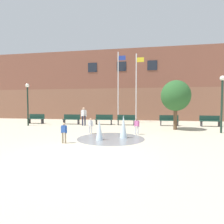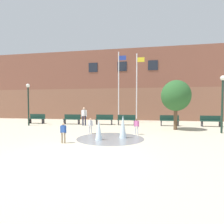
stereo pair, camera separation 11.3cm
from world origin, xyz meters
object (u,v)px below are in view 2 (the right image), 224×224
(park_bench_near_trashcan, at_px, (169,120))
(child_with_pink_shirt, at_px, (90,124))
(park_bench_center, at_px, (104,119))
(park_bench_under_right_flagpole, at_px, (126,120))
(lamp_post_right_lane, at_px, (222,95))
(park_bench_under_left_flagpole, at_px, (72,119))
(park_bench_far_left, at_px, (37,118))
(adult_watching, at_px, (84,115))
(park_bench_far_right, at_px, (211,121))
(street_tree_near_building, at_px, (176,96))
(flagpole_right, at_px, (137,86))
(child_in_fountain, at_px, (63,131))
(child_running, at_px, (137,125))
(flagpole_left, at_px, (119,85))
(lamp_post_left_lane, at_px, (28,98))

(park_bench_near_trashcan, distance_m, child_with_pink_shirt, 7.50)
(park_bench_center, height_order, park_bench_under_right_flagpole, same)
(park_bench_near_trashcan, relative_size, lamp_post_right_lane, 0.43)
(park_bench_under_left_flagpole, bearing_deg, park_bench_far_left, 179.65)
(park_bench_near_trashcan, height_order, adult_watching, adult_watching)
(park_bench_far_right, relative_size, street_tree_near_building, 0.44)
(park_bench_far_left, xyz_separation_m, flagpole_right, (9.58, 2.33, 3.21))
(park_bench_center, distance_m, park_bench_near_trashcan, 5.75)
(park_bench_center, relative_size, child_in_fountain, 1.62)
(child_running, distance_m, flagpole_left, 8.01)
(child_in_fountain, height_order, flagpole_right, flagpole_right)
(flagpole_left, relative_size, street_tree_near_building, 1.99)
(child_with_pink_shirt, xyz_separation_m, flagpole_right, (2.70, 7.18, 3.11))
(park_bench_far_right, bearing_deg, lamp_post_right_lane, -99.80)
(adult_watching, bearing_deg, child_running, 62.39)
(child_with_pink_shirt, height_order, flagpole_right, flagpole_right)
(child_with_pink_shirt, bearing_deg, child_running, 106.32)
(adult_watching, relative_size, child_with_pink_shirt, 1.61)
(park_bench_under_right_flagpole, distance_m, child_running, 4.98)
(park_bench_under_left_flagpole, relative_size, park_bench_center, 1.00)
(child_in_fountain, relative_size, flagpole_right, 0.14)
(child_in_fountain, bearing_deg, park_bench_under_right_flagpole, 78.04)
(park_bench_center, xyz_separation_m, park_bench_far_right, (9.07, 0.05, 0.00))
(park_bench_under_left_flagpole, relative_size, street_tree_near_building, 0.44)
(park_bench_center, height_order, park_bench_near_trashcan, same)
(park_bench_near_trashcan, height_order, child_with_pink_shirt, child_with_pink_shirt)
(child_with_pink_shirt, xyz_separation_m, lamp_post_left_lane, (-6.56, 3.16, 1.82))
(adult_watching, relative_size, street_tree_near_building, 0.44)
(park_bench_far_left, bearing_deg, street_tree_near_building, -9.88)
(park_bench_under_right_flagpole, relative_size, child_with_pink_shirt, 1.62)
(park_bench_far_left, relative_size, child_with_pink_shirt, 1.62)
(park_bench_far_left, height_order, child_running, child_running)
(lamp_post_left_lane, bearing_deg, park_bench_under_right_flagpole, 12.35)
(flagpole_right, bearing_deg, lamp_post_right_lane, -45.06)
(park_bench_near_trashcan, relative_size, park_bench_far_right, 1.00)
(flagpole_left, height_order, street_tree_near_building, flagpole_left)
(flagpole_left, xyz_separation_m, flagpole_right, (1.83, -0.00, -0.13))
(park_bench_center, distance_m, flagpole_right, 4.82)
(park_bench_far_left, distance_m, park_bench_far_right, 15.75)
(park_bench_near_trashcan, distance_m, adult_watching, 7.43)
(park_bench_near_trashcan, relative_size, adult_watching, 1.01)
(park_bench_under_right_flagpole, height_order, flagpole_right, flagpole_right)
(park_bench_under_left_flagpole, distance_m, park_bench_under_right_flagpole, 5.09)
(child_running, bearing_deg, street_tree_near_building, -107.50)
(park_bench_near_trashcan, bearing_deg, child_with_pink_shirt, -137.76)
(park_bench_far_left, xyz_separation_m, lamp_post_left_lane, (0.32, -1.69, 1.92))
(flagpole_left, distance_m, flagpole_right, 1.83)
(park_bench_near_trashcan, xyz_separation_m, adult_watching, (-7.35, -1.00, 0.45))
(park_bench_far_right, relative_size, child_running, 1.62)
(park_bench_under_right_flagpole, relative_size, child_running, 1.62)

